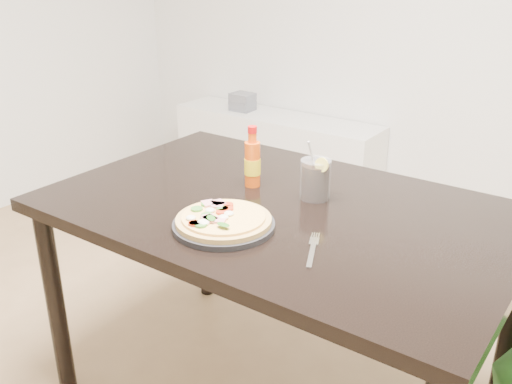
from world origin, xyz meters
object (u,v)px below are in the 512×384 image
Objects in this scene: plate at (224,225)px; hot_sauce_bottle at (252,163)px; media_console at (275,153)px; cola_cup at (315,180)px; pizza at (222,219)px; fork at (313,248)px; dining_table at (279,229)px.

hot_sauce_bottle is at bearing 111.61° from plate.
cola_cup is at bearing -52.85° from media_console.
plate is at bearing 32.63° from pizza.
plate is at bearing -60.29° from media_console.
pizza reaches higher than fork.
pizza is (-0.04, -0.23, 0.11)m from dining_table.
dining_table is at bearing -56.16° from media_console.
plate is at bearing 162.59° from fork.
plate is 1.07× the size of pizza.
hot_sauce_bottle is (-0.15, 0.08, 0.16)m from dining_table.
hot_sauce_bottle is at bearing 153.85° from dining_table.
pizza is at bearing 162.97° from fork.
pizza is at bearing -69.11° from hot_sauce_bottle.
cola_cup is at bearing 73.12° from pizza.
fork is at bearing 7.33° from plate.
dining_table is 7.63× the size of cola_cup.
dining_table is 0.25m from plate.
media_console is (-1.06, 1.86, -0.53)m from pizza.
pizza reaches higher than media_console.
dining_table is 0.24m from hot_sauce_bottle.
media_console is at bearing 101.23° from fork.
hot_sauce_bottle is at bearing -172.14° from cola_cup.
hot_sauce_bottle reaches higher than dining_table.
fork is at bearing -60.72° from cola_cup.
cola_cup is at bearing 73.57° from plate.
hot_sauce_bottle is 0.22m from cola_cup.
plate is 1.42× the size of hot_sauce_bottle.
cola_cup reaches higher than dining_table.
fork is at bearing -54.03° from media_console.
fork is (0.23, -0.19, 0.09)m from dining_table.
cola_cup reaches higher than pizza.
dining_table is 5.30× the size of pizza.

